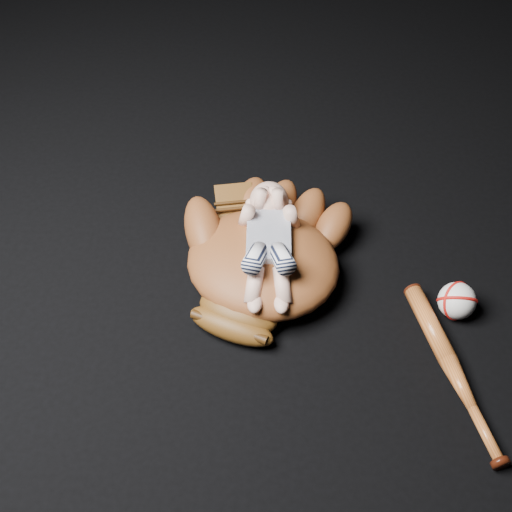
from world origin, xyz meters
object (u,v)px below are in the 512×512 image
baseball_bat (453,370)px  baseball_glove (263,257)px  baseball (457,301)px  newborn_baby (269,244)px

baseball_bat → baseball_glove: bearing=149.2°
baseball_glove → baseball_bat: baseball_glove is taller
baseball → baseball_bat: bearing=-100.0°
baseball_glove → baseball: 0.43m
baseball_glove → baseball_bat: bearing=-9.8°
baseball_bat → baseball: 0.16m
baseball_glove → baseball_bat: size_ratio=1.15×
newborn_baby → baseball_bat: newborn_baby is taller
baseball_glove → baseball: baseball_glove is taller
baseball_bat → baseball: size_ratio=5.16×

